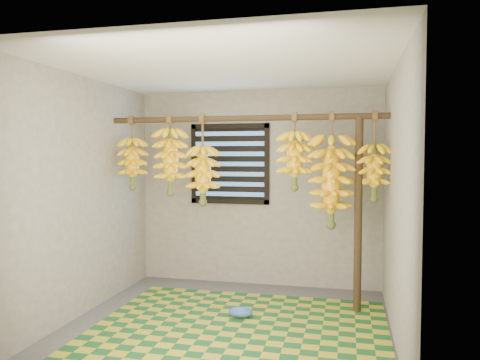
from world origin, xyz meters
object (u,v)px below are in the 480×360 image
(banana_bunch_c, at_px, (203,175))
(banana_bunch_e, at_px, (331,182))
(banana_bunch_a, at_px, (132,163))
(banana_bunch_b, at_px, (170,162))
(banana_bunch_d, at_px, (294,161))
(woven_mat, at_px, (240,328))
(plastic_bag, at_px, (241,312))
(banana_bunch_f, at_px, (374,173))
(support_post, at_px, (358,215))

(banana_bunch_c, xyz_separation_m, banana_bunch_e, (1.38, 0.00, -0.05))
(banana_bunch_c, bearing_deg, banana_bunch_a, 180.00)
(banana_bunch_b, height_order, banana_bunch_d, same)
(woven_mat, distance_m, banana_bunch_d, 1.76)
(plastic_bag, distance_m, banana_bunch_d, 1.63)
(banana_bunch_c, bearing_deg, banana_bunch_f, 0.00)
(support_post, distance_m, banana_bunch_b, 2.10)
(support_post, xyz_separation_m, woven_mat, (-1.07, -0.73, -0.99))
(banana_bunch_b, xyz_separation_m, banana_bunch_c, (0.38, -0.00, -0.15))
(banana_bunch_a, height_order, banana_bunch_d, same)
(banana_bunch_c, bearing_deg, plastic_bag, -40.44)
(banana_bunch_c, bearing_deg, woven_mat, -51.31)
(banana_bunch_a, bearing_deg, support_post, 0.00)
(woven_mat, height_order, banana_bunch_b, banana_bunch_b)
(banana_bunch_a, relative_size, banana_bunch_c, 0.84)
(plastic_bag, bearing_deg, woven_mat, -78.71)
(banana_bunch_b, xyz_separation_m, banana_bunch_f, (2.18, 0.00, -0.10))
(woven_mat, xyz_separation_m, plastic_bag, (-0.06, 0.28, 0.05))
(banana_bunch_a, bearing_deg, banana_bunch_d, 0.00)
(banana_bunch_d, distance_m, banana_bunch_f, 0.81)
(banana_bunch_a, xyz_separation_m, banana_bunch_f, (2.64, 0.00, -0.08))
(plastic_bag, xyz_separation_m, banana_bunch_c, (-0.53, 0.45, 1.33))
(plastic_bag, relative_size, banana_bunch_e, 0.21)
(banana_bunch_b, height_order, banana_bunch_c, same)
(banana_bunch_a, bearing_deg, banana_bunch_f, 0.00)
(support_post, height_order, banana_bunch_c, banana_bunch_c)
(support_post, bearing_deg, banana_bunch_e, 180.00)
(plastic_bag, height_order, banana_bunch_a, banana_bunch_a)
(support_post, relative_size, woven_mat, 0.74)
(banana_bunch_f, bearing_deg, banana_bunch_d, 180.00)
(woven_mat, distance_m, plastic_bag, 0.29)
(banana_bunch_b, xyz_separation_m, banana_bunch_d, (1.38, 0.00, 0.02))
(support_post, relative_size, banana_bunch_b, 2.28)
(woven_mat, distance_m, banana_bunch_e, 1.72)
(support_post, xyz_separation_m, banana_bunch_c, (-1.65, -0.00, 0.39))
(banana_bunch_d, distance_m, banana_bunch_e, 0.44)
(banana_bunch_b, bearing_deg, banana_bunch_f, 0.00)
(banana_bunch_c, xyz_separation_m, banana_bunch_f, (1.80, 0.00, 0.05))
(banana_bunch_c, bearing_deg, banana_bunch_b, 180.00)
(banana_bunch_d, bearing_deg, woven_mat, -119.47)
(plastic_bag, relative_size, banana_bunch_d, 0.30)
(woven_mat, relative_size, banana_bunch_a, 3.26)
(banana_bunch_e, bearing_deg, banana_bunch_a, 180.00)
(support_post, distance_m, banana_bunch_a, 2.54)
(banana_bunch_b, bearing_deg, banana_bunch_c, -0.00)
(banana_bunch_e, bearing_deg, banana_bunch_b, 180.00)
(woven_mat, xyz_separation_m, banana_bunch_b, (-0.96, 0.73, 1.53))
(woven_mat, height_order, banana_bunch_d, banana_bunch_d)
(support_post, height_order, banana_bunch_f, banana_bunch_f)
(woven_mat, bearing_deg, banana_bunch_a, 152.73)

